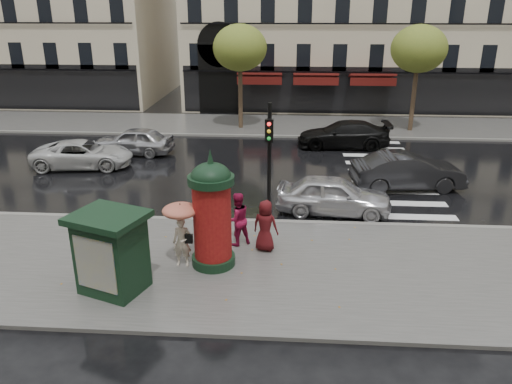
# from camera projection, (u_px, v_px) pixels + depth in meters

# --- Properties ---
(ground) EXTENTS (160.00, 160.00, 0.00)m
(ground) POSITION_uv_depth(u_px,v_px,m) (249.00, 261.00, 16.08)
(ground) COLOR black
(ground) RESTS_ON ground
(near_sidewalk) EXTENTS (90.00, 7.00, 0.12)m
(near_sidewalk) POSITION_uv_depth(u_px,v_px,m) (247.00, 267.00, 15.59)
(near_sidewalk) COLOR #474744
(near_sidewalk) RESTS_ON ground
(far_sidewalk) EXTENTS (90.00, 6.00, 0.12)m
(far_sidewalk) POSITION_uv_depth(u_px,v_px,m) (272.00, 125.00, 33.78)
(far_sidewalk) COLOR #474744
(far_sidewalk) RESTS_ON ground
(near_kerb) EXTENTS (90.00, 0.25, 0.14)m
(near_kerb) POSITION_uv_depth(u_px,v_px,m) (255.00, 221.00, 18.85)
(near_kerb) COLOR slate
(near_kerb) RESTS_ON ground
(far_kerb) EXTENTS (90.00, 0.25, 0.14)m
(far_kerb) POSITION_uv_depth(u_px,v_px,m) (270.00, 136.00, 30.98)
(far_kerb) COLOR slate
(far_kerb) RESTS_ON ground
(zebra_crossing) EXTENTS (3.60, 11.75, 0.01)m
(zebra_crossing) POSITION_uv_depth(u_px,v_px,m) (385.00, 172.00, 24.65)
(zebra_crossing) COLOR silver
(zebra_crossing) RESTS_ON ground
(tree_far_left) EXTENTS (3.40, 3.40, 6.64)m
(tree_far_left) POSITION_uv_depth(u_px,v_px,m) (240.00, 48.00, 31.17)
(tree_far_left) COLOR #38281C
(tree_far_left) RESTS_ON ground
(tree_far_right) EXTENTS (3.40, 3.40, 6.64)m
(tree_far_right) POSITION_uv_depth(u_px,v_px,m) (419.00, 49.00, 30.47)
(tree_far_right) COLOR #38281C
(tree_far_right) RESTS_ON ground
(woman_umbrella) EXTENTS (1.10, 1.10, 2.11)m
(woman_umbrella) POSITION_uv_depth(u_px,v_px,m) (181.00, 224.00, 15.13)
(woman_umbrella) COLOR beige
(woman_umbrella) RESTS_ON near_sidewalk
(woman_red) EXTENTS (1.13, 1.07, 1.85)m
(woman_red) POSITION_uv_depth(u_px,v_px,m) (237.00, 219.00, 16.66)
(woman_red) COLOR maroon
(woman_red) RESTS_ON near_sidewalk
(man_burgundy) EXTENTS (0.97, 0.78, 1.74)m
(man_burgundy) POSITION_uv_depth(u_px,v_px,m) (265.00, 226.00, 16.30)
(man_burgundy) COLOR #480E11
(man_burgundy) RESTS_ON near_sidewalk
(morris_column) EXTENTS (1.39, 1.39, 3.75)m
(morris_column) POSITION_uv_depth(u_px,v_px,m) (212.00, 211.00, 15.06)
(morris_column) COLOR black
(morris_column) RESTS_ON near_sidewalk
(traffic_light) EXTENTS (0.29, 0.42, 4.53)m
(traffic_light) POSITION_uv_depth(u_px,v_px,m) (269.00, 154.00, 17.41)
(traffic_light) COLOR black
(traffic_light) RESTS_ON near_sidewalk
(newsstand) EXTENTS (2.38, 2.20, 2.33)m
(newsstand) POSITION_uv_depth(u_px,v_px,m) (111.00, 252.00, 13.89)
(newsstand) COLOR black
(newsstand) RESTS_ON near_sidewalk
(car_silver) EXTENTS (4.63, 2.24, 1.52)m
(car_silver) POSITION_uv_depth(u_px,v_px,m) (334.00, 195.00, 19.54)
(car_silver) COLOR silver
(car_silver) RESTS_ON ground
(car_darkgrey) EXTENTS (5.09, 2.33, 1.62)m
(car_darkgrey) POSITION_uv_depth(u_px,v_px,m) (408.00, 171.00, 22.13)
(car_darkgrey) COLOR black
(car_darkgrey) RESTS_ON ground
(car_white) EXTENTS (5.13, 2.79, 1.36)m
(car_white) POSITION_uv_depth(u_px,v_px,m) (83.00, 154.00, 25.10)
(car_white) COLOR #BCBCBC
(car_white) RESTS_ON ground
(car_black) EXTENTS (5.26, 2.22, 1.52)m
(car_black) POSITION_uv_depth(u_px,v_px,m) (344.00, 134.00, 28.59)
(car_black) COLOR black
(car_black) RESTS_ON ground
(car_far_silver) EXTENTS (4.48, 2.11, 1.48)m
(car_far_silver) POSITION_uv_depth(u_px,v_px,m) (134.00, 141.00, 27.31)
(car_far_silver) COLOR #A4A4A9
(car_far_silver) RESTS_ON ground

